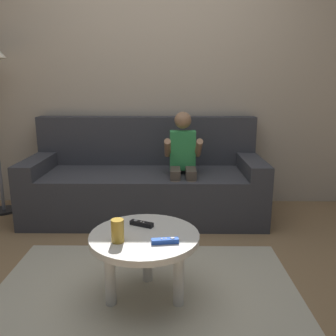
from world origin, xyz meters
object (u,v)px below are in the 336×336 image
at_px(person_seated_on_couch, 183,161).
at_px(soda_can, 118,231).
at_px(game_remote_blue_center, 165,241).
at_px(game_remote_black_near_edge, 142,224).
at_px(couch, 145,183).
at_px(coffee_table, 145,244).

height_order(person_seated_on_couch, soda_can, person_seated_on_couch).
bearing_deg(game_remote_blue_center, soda_can, 177.10).
height_order(person_seated_on_couch, game_remote_black_near_edge, person_seated_on_couch).
bearing_deg(game_remote_black_near_edge, couch, 93.23).
bearing_deg(coffee_table, soda_can, -141.89).
height_order(game_remote_blue_center, soda_can, soda_can).
distance_m(couch, game_remote_blue_center, 1.46).
bearing_deg(couch, game_remote_black_near_edge, -86.77).
xyz_separation_m(coffee_table, game_remote_black_near_edge, (-0.02, 0.11, 0.08)).
distance_m(couch, soda_can, 1.43).
relative_size(person_seated_on_couch, game_remote_blue_center, 6.65).
height_order(couch, person_seated_on_couch, person_seated_on_couch).
bearing_deg(soda_can, game_remote_black_near_edge, 63.58).
relative_size(person_seated_on_couch, game_remote_black_near_edge, 6.71).
height_order(couch, game_remote_black_near_edge, couch).
bearing_deg(person_seated_on_couch, game_remote_blue_center, -95.85).
xyz_separation_m(game_remote_blue_center, soda_can, (-0.24, 0.01, 0.05)).
bearing_deg(couch, game_remote_blue_center, -81.77).
xyz_separation_m(person_seated_on_couch, soda_can, (-0.37, -1.24, -0.09)).
relative_size(couch, person_seated_on_couch, 2.18).
xyz_separation_m(game_remote_black_near_edge, game_remote_blue_center, (0.14, -0.22, 0.00)).
distance_m(coffee_table, soda_can, 0.21).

